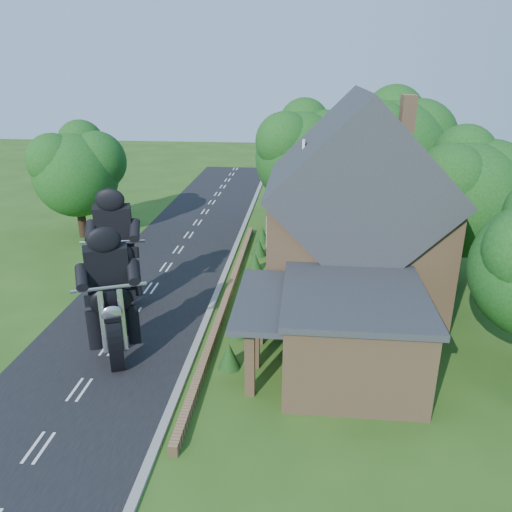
# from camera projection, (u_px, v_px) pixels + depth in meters

# --- Properties ---
(ground) EXTENTS (120.00, 120.00, 0.00)m
(ground) POSITION_uv_depth(u_px,v_px,m) (110.00, 347.00, 21.21)
(ground) COLOR #284F16
(ground) RESTS_ON ground
(road) EXTENTS (7.00, 80.00, 0.02)m
(road) POSITION_uv_depth(u_px,v_px,m) (110.00, 347.00, 21.21)
(road) COLOR black
(road) RESTS_ON ground
(kerb) EXTENTS (0.30, 80.00, 0.12)m
(kerb) POSITION_uv_depth(u_px,v_px,m) (194.00, 351.00, 20.85)
(kerb) COLOR gray
(kerb) RESTS_ON ground
(garden_wall) EXTENTS (0.30, 22.00, 0.40)m
(garden_wall) POSITION_uv_depth(u_px,v_px,m) (227.00, 297.00, 25.39)
(garden_wall) COLOR #9A734E
(garden_wall) RESTS_ON ground
(house) EXTENTS (9.54, 8.64, 10.24)m
(house) POSITION_uv_depth(u_px,v_px,m) (355.00, 216.00, 24.26)
(house) COLOR #9A734E
(house) RESTS_ON ground
(annex) EXTENTS (7.05, 5.94, 3.44)m
(annex) POSITION_uv_depth(u_px,v_px,m) (348.00, 332.00, 18.92)
(annex) COLOR #9A734E
(annex) RESTS_ON ground
(tree_house_right) EXTENTS (6.51, 6.00, 8.40)m
(tree_house_right) POSITION_uv_depth(u_px,v_px,m) (472.00, 190.00, 25.82)
(tree_house_right) COLOR black
(tree_house_right) RESTS_ON ground
(tree_behind_house) EXTENTS (7.81, 7.20, 10.08)m
(tree_behind_house) POSITION_uv_depth(u_px,v_px,m) (400.00, 146.00, 32.66)
(tree_behind_house) COLOR black
(tree_behind_house) RESTS_ON ground
(tree_behind_left) EXTENTS (6.94, 6.40, 9.16)m
(tree_behind_left) POSITION_uv_depth(u_px,v_px,m) (308.00, 150.00, 34.31)
(tree_behind_left) COLOR black
(tree_behind_left) RESTS_ON ground
(tree_far_road) EXTENTS (6.08, 5.60, 7.84)m
(tree_far_road) POSITION_uv_depth(u_px,v_px,m) (81.00, 167.00, 33.21)
(tree_far_road) COLOR black
(tree_far_road) RESTS_ON ground
(shrub_a) EXTENTS (0.90, 0.90, 1.10)m
(shrub_a) POSITION_uv_depth(u_px,v_px,m) (229.00, 356.00, 19.60)
(shrub_a) COLOR #143912
(shrub_a) RESTS_ON ground
(shrub_b) EXTENTS (0.90, 0.90, 1.10)m
(shrub_b) POSITION_uv_depth(u_px,v_px,m) (238.00, 325.00, 21.92)
(shrub_b) COLOR #143912
(shrub_b) RESTS_ON ground
(shrub_c) EXTENTS (0.90, 0.90, 1.10)m
(shrub_c) POSITION_uv_depth(u_px,v_px,m) (244.00, 300.00, 24.24)
(shrub_c) COLOR #143912
(shrub_c) RESTS_ON ground
(shrub_d) EXTENTS (0.90, 0.90, 1.10)m
(shrub_d) POSITION_uv_depth(u_px,v_px,m) (255.00, 262.00, 28.89)
(shrub_d) COLOR #143912
(shrub_d) RESTS_ON ground
(shrub_e) EXTENTS (0.90, 0.90, 1.10)m
(shrub_e) POSITION_uv_depth(u_px,v_px,m) (259.00, 247.00, 31.21)
(shrub_e) COLOR #143912
(shrub_e) RESTS_ON ground
(shrub_f) EXTENTS (0.90, 0.90, 1.10)m
(shrub_f) POSITION_uv_depth(u_px,v_px,m) (262.00, 235.00, 33.53)
(shrub_f) COLOR #143912
(shrub_f) RESTS_ON ground
(motorcycle_lead) EXTENTS (1.14, 1.89, 1.72)m
(motorcycle_lead) POSITION_uv_depth(u_px,v_px,m) (116.00, 342.00, 19.96)
(motorcycle_lead) COLOR black
(motorcycle_lead) RESTS_ON ground
(motorcycle_follow) EXTENTS (0.85, 2.02, 1.83)m
(motorcycle_follow) POSITION_uv_depth(u_px,v_px,m) (121.00, 292.00, 24.18)
(motorcycle_follow) COLOR black
(motorcycle_follow) RESTS_ON ground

